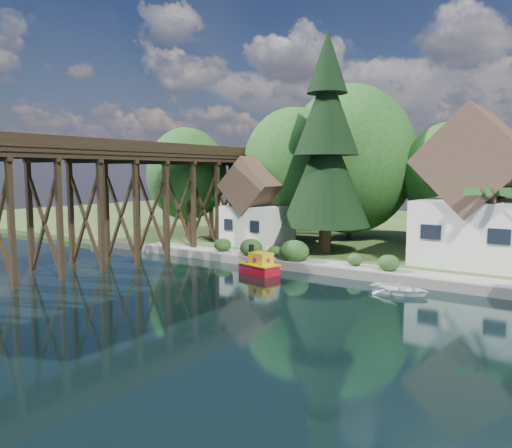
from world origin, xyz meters
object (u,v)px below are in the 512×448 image
(trestle_bridge, at_px, (140,193))
(palm_tree, at_px, (492,194))
(boat_white_a, at_px, (399,287))
(conifer, at_px, (326,147))
(house_left, at_px, (478,198))
(tugboat, at_px, (260,265))
(shed, at_px, (258,208))

(trestle_bridge, relative_size, palm_tree, 7.54)
(palm_tree, bearing_deg, boat_white_a, -118.87)
(conifer, bearing_deg, boat_white_a, -42.55)
(house_left, distance_m, boat_white_a, 11.43)
(trestle_bridge, relative_size, boat_white_a, 12.94)
(tugboat, distance_m, boat_white_a, 9.74)
(house_left, height_order, conifer, conifer)
(trestle_bridge, relative_size, shed, 5.63)
(shed, bearing_deg, house_left, 4.77)
(house_left, distance_m, palm_tree, 3.94)
(boat_white_a, bearing_deg, house_left, -11.51)
(tugboat, bearing_deg, trestle_bridge, -177.12)
(conifer, relative_size, palm_tree, 3.00)
(shed, height_order, tugboat, shed)
(house_left, relative_size, conifer, 0.63)
(house_left, relative_size, palm_tree, 1.88)
(trestle_bridge, distance_m, palm_tree, 25.56)
(palm_tree, distance_m, tugboat, 15.74)
(shed, xyz_separation_m, boat_white_a, (15.90, -8.67, -3.47))
(conifer, height_order, boat_white_a, conifer)
(house_left, distance_m, shed, 18.11)
(conifer, bearing_deg, trestle_bridge, -143.21)
(palm_tree, distance_m, boat_white_a, 9.16)
(tugboat, xyz_separation_m, boat_white_a, (9.73, 0.10, -0.25))
(palm_tree, bearing_deg, shed, 173.85)
(shed, relative_size, tugboat, 2.57)
(house_left, xyz_separation_m, palm_tree, (1.52, -3.60, 0.47))
(trestle_bridge, distance_m, shed, 10.69)
(trestle_bridge, xyz_separation_m, shed, (5.00, 9.33, -1.52))
(conifer, xyz_separation_m, palm_tree, (12.60, -1.68, -3.34))
(trestle_bridge, bearing_deg, house_left, 25.21)
(shed, bearing_deg, palm_tree, -6.15)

